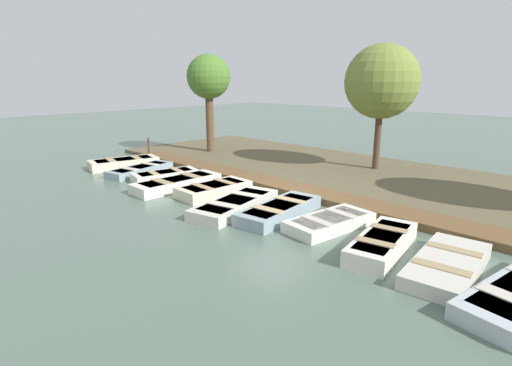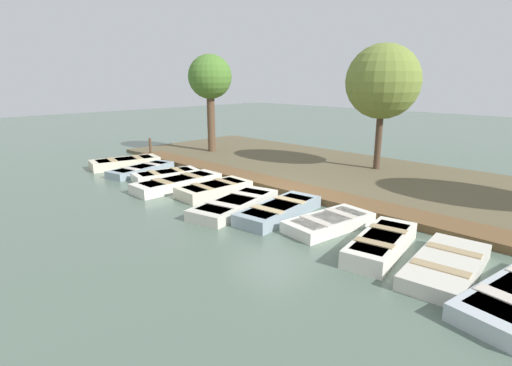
{
  "view_description": "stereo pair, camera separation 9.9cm",
  "coord_description": "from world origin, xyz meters",
  "px_view_note": "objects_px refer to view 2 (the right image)",
  "views": [
    {
      "loc": [
        9.63,
        8.62,
        4.02
      ],
      "look_at": [
        0.46,
        -0.33,
        0.65
      ],
      "focal_mm": 28.0,
      "sensor_mm": 36.0,
      "label": 1
    },
    {
      "loc": [
        9.56,
        8.69,
        4.02
      ],
      "look_at": [
        0.46,
        -0.33,
        0.65
      ],
      "focal_mm": 28.0,
      "sensor_mm": 36.0,
      "label": 2
    }
  ],
  "objects_px": {
    "rowboat_0": "(125,163)",
    "rowboat_9": "(446,266)",
    "park_tree_left": "(383,82)",
    "rowboat_1": "(141,170)",
    "rowboat_5": "(235,204)",
    "rowboat_7": "(329,222)",
    "rowboat_8": "(381,243)",
    "rowboat_6": "(279,210)",
    "rowboat_2": "(166,175)",
    "rowboat_3": "(177,183)",
    "rowboat_4": "(214,189)",
    "park_tree_far_left": "(210,79)",
    "mooring_post_near": "(150,147)"
  },
  "relations": [
    {
      "from": "rowboat_1",
      "to": "park_tree_far_left",
      "type": "height_order",
      "value": "park_tree_far_left"
    },
    {
      "from": "rowboat_7",
      "to": "mooring_post_near",
      "type": "bearing_deg",
      "value": -90.89
    },
    {
      "from": "rowboat_1",
      "to": "rowboat_5",
      "type": "relative_size",
      "value": 0.89
    },
    {
      "from": "rowboat_0",
      "to": "rowboat_9",
      "type": "relative_size",
      "value": 1.08
    },
    {
      "from": "rowboat_2",
      "to": "rowboat_8",
      "type": "relative_size",
      "value": 0.96
    },
    {
      "from": "rowboat_6",
      "to": "mooring_post_near",
      "type": "xyz_separation_m",
      "value": [
        -2.21,
        -10.94,
        0.33
      ]
    },
    {
      "from": "rowboat_8",
      "to": "rowboat_9",
      "type": "xyz_separation_m",
      "value": [
        -0.01,
        1.51,
        -0.05
      ]
    },
    {
      "from": "rowboat_0",
      "to": "rowboat_3",
      "type": "xyz_separation_m",
      "value": [
        0.39,
        4.81,
        -0.02
      ]
    },
    {
      "from": "rowboat_9",
      "to": "park_tree_left",
      "type": "xyz_separation_m",
      "value": [
        -7.54,
        -5.73,
        3.7
      ]
    },
    {
      "from": "park_tree_far_left",
      "to": "rowboat_5",
      "type": "bearing_deg",
      "value": 55.07
    },
    {
      "from": "rowboat_0",
      "to": "park_tree_left",
      "type": "xyz_separation_m",
      "value": [
        -7.26,
        8.85,
        3.66
      ]
    },
    {
      "from": "rowboat_2",
      "to": "rowboat_3",
      "type": "xyz_separation_m",
      "value": [
        0.44,
        1.46,
        0.02
      ]
    },
    {
      "from": "rowboat_7",
      "to": "rowboat_2",
      "type": "bearing_deg",
      "value": -81.19
    },
    {
      "from": "park_tree_far_left",
      "to": "rowboat_7",
      "type": "bearing_deg",
      "value": 66.43
    },
    {
      "from": "rowboat_1",
      "to": "rowboat_4",
      "type": "distance_m",
      "value": 4.83
    },
    {
      "from": "rowboat_0",
      "to": "mooring_post_near",
      "type": "height_order",
      "value": "mooring_post_near"
    },
    {
      "from": "rowboat_9",
      "to": "mooring_post_near",
      "type": "bearing_deg",
      "value": -104.61
    },
    {
      "from": "rowboat_8",
      "to": "park_tree_left",
      "type": "xyz_separation_m",
      "value": [
        -7.55,
        -4.22,
        3.65
      ]
    },
    {
      "from": "rowboat_8",
      "to": "rowboat_0",
      "type": "bearing_deg",
      "value": -101.16
    },
    {
      "from": "mooring_post_near",
      "to": "park_tree_far_left",
      "type": "bearing_deg",
      "value": 151.52
    },
    {
      "from": "rowboat_3",
      "to": "rowboat_5",
      "type": "distance_m",
      "value": 3.44
    },
    {
      "from": "park_tree_left",
      "to": "rowboat_9",
      "type": "bearing_deg",
      "value": 37.21
    },
    {
      "from": "rowboat_4",
      "to": "mooring_post_near",
      "type": "relative_size",
      "value": 2.59
    },
    {
      "from": "rowboat_7",
      "to": "rowboat_1",
      "type": "bearing_deg",
      "value": -80.42
    },
    {
      "from": "rowboat_1",
      "to": "rowboat_6",
      "type": "height_order",
      "value": "rowboat_6"
    },
    {
      "from": "park_tree_far_left",
      "to": "park_tree_left",
      "type": "xyz_separation_m",
      "value": [
        -2.29,
        8.58,
        -0.12
      ]
    },
    {
      "from": "rowboat_9",
      "to": "park_tree_left",
      "type": "distance_m",
      "value": 10.17
    },
    {
      "from": "rowboat_3",
      "to": "mooring_post_near",
      "type": "distance_m",
      "value": 6.59
    },
    {
      "from": "rowboat_8",
      "to": "park_tree_left",
      "type": "bearing_deg",
      "value": -160.69
    },
    {
      "from": "rowboat_9",
      "to": "mooring_post_near",
      "type": "xyz_separation_m",
      "value": [
        -2.39,
        -15.85,
        0.35
      ]
    },
    {
      "from": "rowboat_5",
      "to": "mooring_post_near",
      "type": "xyz_separation_m",
      "value": [
        -2.71,
        -9.52,
        0.35
      ]
    },
    {
      "from": "rowboat_4",
      "to": "rowboat_6",
      "type": "relative_size",
      "value": 0.84
    },
    {
      "from": "rowboat_8",
      "to": "mooring_post_near",
      "type": "bearing_deg",
      "value": -109.41
    },
    {
      "from": "rowboat_7",
      "to": "park_tree_far_left",
      "type": "height_order",
      "value": "park_tree_far_left"
    },
    {
      "from": "rowboat_7",
      "to": "rowboat_5",
      "type": "bearing_deg",
      "value": -67.86
    },
    {
      "from": "rowboat_7",
      "to": "rowboat_8",
      "type": "xyz_separation_m",
      "value": [
        0.46,
        1.8,
        0.05
      ]
    },
    {
      "from": "rowboat_5",
      "to": "park_tree_far_left",
      "type": "distance_m",
      "value": 10.44
    },
    {
      "from": "rowboat_5",
      "to": "rowboat_9",
      "type": "xyz_separation_m",
      "value": [
        -0.32,
        6.33,
        -0.01
      ]
    },
    {
      "from": "rowboat_0",
      "to": "mooring_post_near",
      "type": "bearing_deg",
      "value": -136.2
    },
    {
      "from": "rowboat_4",
      "to": "rowboat_5",
      "type": "relative_size",
      "value": 0.76
    },
    {
      "from": "rowboat_8",
      "to": "rowboat_9",
      "type": "bearing_deg",
      "value": 80.35
    },
    {
      "from": "rowboat_9",
      "to": "rowboat_4",
      "type": "bearing_deg",
      "value": -98.13
    },
    {
      "from": "rowboat_9",
      "to": "rowboat_7",
      "type": "bearing_deg",
      "value": -103.81
    },
    {
      "from": "park_tree_left",
      "to": "rowboat_1",
      "type": "bearing_deg",
      "value": -44.33
    },
    {
      "from": "rowboat_1",
      "to": "rowboat_4",
      "type": "bearing_deg",
      "value": 79.77
    },
    {
      "from": "rowboat_6",
      "to": "rowboat_7",
      "type": "bearing_deg",
      "value": 92.68
    },
    {
      "from": "rowboat_6",
      "to": "rowboat_0",
      "type": "bearing_deg",
      "value": -97.29
    },
    {
      "from": "rowboat_4",
      "to": "rowboat_5",
      "type": "xyz_separation_m",
      "value": [
        0.62,
        1.77,
        -0.03
      ]
    },
    {
      "from": "rowboat_5",
      "to": "rowboat_4",
      "type": "bearing_deg",
      "value": -121.66
    },
    {
      "from": "rowboat_3",
      "to": "park_tree_far_left",
      "type": "relative_size",
      "value": 0.65
    }
  ]
}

